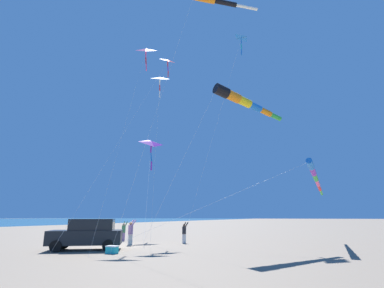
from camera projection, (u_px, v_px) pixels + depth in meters
name	position (u px, v px, depth m)	size (l,w,h in m)	color
ground_plane	(117.00, 246.00, 20.35)	(600.00, 600.00, 0.00)	#756654
parked_car	(88.00, 234.00, 17.99)	(4.63, 3.84, 1.85)	black
cooler_box	(112.00, 250.00, 16.11)	(0.62, 0.42, 0.42)	#1EB7C6
person_adult_flyer	(131.00, 231.00, 21.11)	(0.56, 0.63, 1.78)	silver
person_child_green_jacket	(124.00, 230.00, 24.60)	(0.37, 0.47, 1.59)	#8E6B9E
person_child_grey_jacket	(184.00, 231.00, 22.76)	(0.53, 0.45, 1.58)	silver
kite_windsock_striped_overhead	(216.00, 1.00, 22.98)	(7.80, 6.84, 19.01)	orange
kite_delta_small_distant	(241.00, 38.00, 30.95)	(4.48, 7.70, 20.81)	blue
kite_delta_green_low_center	(146.00, 51.00, 29.07)	(4.29, 10.53, 18.64)	#EF4C93
kite_delta_black_fish_shape	(152.00, 144.00, 28.74)	(5.16, 8.65, 9.59)	purple
kite_delta_white_trailing	(168.00, 61.00, 32.13)	(1.52, 14.56, 19.13)	red
kite_delta_checkered_midright	(160.00, 79.00, 27.55)	(2.95, 5.18, 15.06)	white
kite_windsock_long_streamer_right	(241.00, 100.00, 21.21)	(10.74, 5.13, 11.08)	black
kite_windsock_orange_high_right	(314.00, 175.00, 20.71)	(12.75, 12.61, 5.64)	blue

